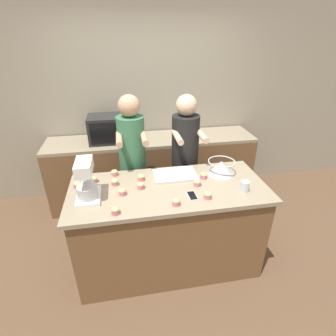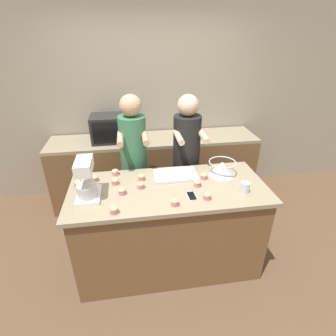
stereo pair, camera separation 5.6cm
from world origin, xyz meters
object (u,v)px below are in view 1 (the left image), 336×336
(cupcake_2, at_px, (197,183))
(cupcake_6, at_px, (115,211))
(microwave_oven, at_px, (108,129))
(cupcake_5, at_px, (114,173))
(cupcake_1, at_px, (122,192))
(cupcake_10, at_px, (115,182))
(cupcake_3, at_px, (204,175))
(mixing_bowl, at_px, (221,167))
(cupcake_7, at_px, (141,177))
(cupcake_9, at_px, (77,185))
(person_right, at_px, (185,161))
(cupcake_11, at_px, (94,179))
(person_left, at_px, (133,164))
(drinking_glass, at_px, (245,186))
(stand_mixer, at_px, (87,182))
(cupcake_8, at_px, (141,185))
(baking_tray, at_px, (175,174))
(cupcake_4, at_px, (176,202))
(cell_phone, at_px, (192,196))
(cupcake_0, at_px, (208,195))

(cupcake_2, relative_size, cupcake_6, 1.00)
(microwave_oven, height_order, cupcake_5, microwave_oven)
(cupcake_1, xyz_separation_m, cupcake_5, (-0.07, 0.36, 0.00))
(cupcake_10, bearing_deg, cupcake_3, -1.81)
(cupcake_5, bearing_deg, cupcake_10, -88.91)
(mixing_bowl, relative_size, cupcake_7, 3.99)
(cupcake_9, bearing_deg, cupcake_1, -25.58)
(person_right, distance_m, cupcake_1, 0.99)
(cupcake_11, bearing_deg, person_left, 45.91)
(drinking_glass, relative_size, cupcake_1, 1.44)
(stand_mixer, relative_size, cupcake_6, 5.27)
(cupcake_2, bearing_deg, drinking_glass, -22.73)
(drinking_glass, relative_size, cupcake_3, 1.44)
(cupcake_8, distance_m, cupcake_11, 0.47)
(baking_tray, relative_size, microwave_oven, 0.89)
(cupcake_6, relative_size, cupcake_7, 1.00)
(cupcake_4, bearing_deg, cupcake_5, 129.92)
(cupcake_5, xyz_separation_m, cupcake_10, (0.00, -0.18, 0.00))
(cupcake_3, height_order, cupcake_8, same)
(cupcake_6, distance_m, cupcake_11, 0.57)
(mixing_bowl, bearing_deg, cupcake_2, -148.37)
(cupcake_10, bearing_deg, cupcake_8, -24.09)
(cupcake_6, bearing_deg, person_right, 49.96)
(microwave_oven, xyz_separation_m, cupcake_1, (0.14, -1.32, -0.14))
(cupcake_2, bearing_deg, stand_mixer, -178.13)
(person_left, xyz_separation_m, cupcake_5, (-0.20, -0.31, 0.07))
(cell_phone, distance_m, cupcake_4, 0.19)
(drinking_glass, xyz_separation_m, cupcake_11, (-1.34, 0.40, -0.02))
(cupcake_5, bearing_deg, cupcake_3, -13.85)
(stand_mixer, distance_m, cupcake_7, 0.54)
(baking_tray, bearing_deg, cupcake_7, -175.62)
(cupcake_0, height_order, cupcake_4, same)
(cupcake_10, bearing_deg, cupcake_11, 155.58)
(baking_tray, xyz_separation_m, cell_phone, (0.07, -0.39, -0.01))
(cupcake_11, bearing_deg, cupcake_8, -24.24)
(person_left, xyz_separation_m, microwave_oven, (-0.27, 0.65, 0.21))
(cupcake_8, bearing_deg, cupcake_7, 84.01)
(cupcake_0, xyz_separation_m, cupcake_1, (-0.72, 0.19, 0.00))
(baking_tray, bearing_deg, stand_mixer, -162.92)
(cupcake_4, bearing_deg, cupcake_9, 152.86)
(mixing_bowl, bearing_deg, person_left, 152.01)
(cupcake_2, relative_size, cupcake_9, 1.00)
(cupcake_10, bearing_deg, stand_mixer, -140.85)
(microwave_oven, bearing_deg, cupcake_9, -103.15)
(cupcake_9, bearing_deg, cupcake_10, -2.56)
(cupcake_7, relative_size, cupcake_10, 1.00)
(cupcake_1, distance_m, cupcake_2, 0.69)
(drinking_glass, xyz_separation_m, cupcake_5, (-1.15, 0.50, -0.02))
(microwave_oven, xyz_separation_m, cupcake_5, (0.08, -0.96, -0.14))
(cupcake_3, bearing_deg, cupcake_1, -169.03)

